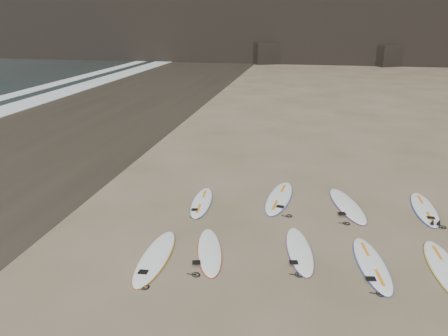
% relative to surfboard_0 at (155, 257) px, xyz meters
% --- Properties ---
extents(ground, '(240.00, 240.00, 0.00)m').
position_rel_surfboard_0_xyz_m(ground, '(3.74, 0.94, -0.05)').
color(ground, '#897559').
rests_on(ground, ground).
extents(wet_sand, '(12.00, 200.00, 0.01)m').
position_rel_surfboard_0_xyz_m(wet_sand, '(-9.26, 10.94, -0.04)').
color(wet_sand, '#383026').
rests_on(wet_sand, ground).
extents(surfboard_0, '(0.71, 2.63, 0.09)m').
position_rel_surfboard_0_xyz_m(surfboard_0, '(0.00, 0.00, 0.00)').
color(surfboard_0, white).
rests_on(surfboard_0, ground).
extents(surfboard_1, '(1.15, 2.39, 0.08)m').
position_rel_surfboard_0_xyz_m(surfboard_1, '(1.20, 0.52, -0.01)').
color(surfboard_1, white).
rests_on(surfboard_1, ground).
extents(surfboard_2, '(0.97, 2.43, 0.09)m').
position_rel_surfboard_0_xyz_m(surfboard_2, '(3.36, 0.98, -0.00)').
color(surfboard_2, white).
rests_on(surfboard_2, ground).
extents(surfboard_3, '(0.96, 2.56, 0.09)m').
position_rel_surfboard_0_xyz_m(surfboard_3, '(5.01, 0.65, -0.00)').
color(surfboard_3, white).
rests_on(surfboard_3, ground).
extents(surfboard_4, '(0.75, 2.67, 0.10)m').
position_rel_surfboard_0_xyz_m(surfboard_4, '(6.64, 0.75, 0.00)').
color(surfboard_4, white).
rests_on(surfboard_4, ground).
extents(surfboard_5, '(0.76, 2.38, 0.08)m').
position_rel_surfboard_0_xyz_m(surfboard_5, '(0.31, 3.36, -0.00)').
color(surfboard_5, white).
rests_on(surfboard_5, ground).
extents(surfboard_6, '(0.98, 2.85, 0.10)m').
position_rel_surfboard_0_xyz_m(surfboard_6, '(2.63, 4.15, 0.00)').
color(surfboard_6, white).
rests_on(surfboard_6, ground).
extents(surfboard_7, '(1.33, 2.75, 0.10)m').
position_rel_surfboard_0_xyz_m(surfboard_7, '(4.69, 3.96, 0.00)').
color(surfboard_7, white).
rests_on(surfboard_7, ground).
extents(surfboard_8, '(0.64, 2.55, 0.09)m').
position_rel_surfboard_0_xyz_m(surfboard_8, '(6.93, 4.14, -0.00)').
color(surfboard_8, white).
rests_on(surfboard_8, ground).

